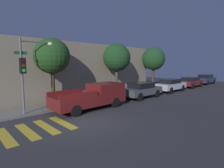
# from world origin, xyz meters

# --- Properties ---
(ground_plane) EXTENTS (60.00, 60.00, 0.00)m
(ground_plane) POSITION_xyz_m (0.00, 0.00, 0.00)
(ground_plane) COLOR #333335
(sidewalk) EXTENTS (26.00, 1.76, 0.14)m
(sidewalk) POSITION_xyz_m (0.00, 4.08, 0.07)
(sidewalk) COLOR slate
(sidewalk) RESTS_ON ground
(building_row) EXTENTS (26.00, 6.00, 5.01)m
(building_row) POSITION_xyz_m (0.00, 8.36, 2.51)
(building_row) COLOR gray
(building_row) RESTS_ON ground
(crosswalk) EXTENTS (4.96, 2.60, 0.00)m
(crosswalk) POSITION_xyz_m (-3.14, 0.80, 0.00)
(crosswalk) COLOR gold
(crosswalk) RESTS_ON ground
(traffic_light_pole) EXTENTS (2.32, 0.56, 4.64)m
(traffic_light_pole) POSITION_xyz_m (-1.55, 3.37, 3.21)
(traffic_light_pole) COLOR slate
(traffic_light_pole) RESTS_ON ground
(pickup_truck) EXTENTS (5.36, 1.95, 1.72)m
(pickup_truck) POSITION_xyz_m (2.22, 2.10, 0.89)
(pickup_truck) COLOR maroon
(pickup_truck) RESTS_ON ground
(sedan_near_corner) EXTENTS (4.25, 1.78, 1.45)m
(sedan_near_corner) POSITION_xyz_m (7.81, 2.10, 0.77)
(sedan_near_corner) COLOR #4C5156
(sedan_near_corner) RESTS_ON ground
(sedan_middle) EXTENTS (4.44, 1.76, 1.45)m
(sedan_middle) POSITION_xyz_m (13.16, 2.10, 0.78)
(sedan_middle) COLOR silver
(sedan_middle) RESTS_ON ground
(sedan_far_end) EXTENTS (4.25, 1.85, 1.38)m
(sedan_far_end) POSITION_xyz_m (18.59, 2.10, 0.75)
(sedan_far_end) COLOR maroon
(sedan_far_end) RESTS_ON ground
(sedan_tail_of_row) EXTENTS (4.56, 1.74, 1.50)m
(sedan_tail_of_row) POSITION_xyz_m (24.21, 2.10, 0.80)
(sedan_tail_of_row) COLOR #2D3351
(sedan_tail_of_row) RESTS_ON ground
(tree_near_corner) EXTENTS (2.49, 2.49, 4.95)m
(tree_near_corner) POSITION_xyz_m (0.23, 4.22, 3.68)
(tree_near_corner) COLOR #42301E
(tree_near_corner) RESTS_ON ground
(tree_midblock) EXTENTS (2.62, 2.62, 5.07)m
(tree_midblock) POSITION_xyz_m (6.63, 4.22, 3.73)
(tree_midblock) COLOR brown
(tree_midblock) RESTS_ON ground
(tree_far_end) EXTENTS (2.70, 2.70, 5.11)m
(tree_far_end) POSITION_xyz_m (12.82, 4.22, 3.73)
(tree_far_end) COLOR #4C3823
(tree_far_end) RESTS_ON ground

